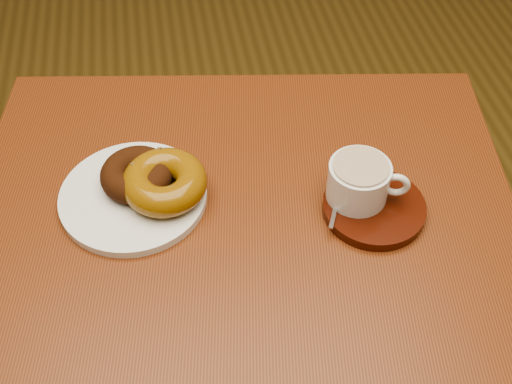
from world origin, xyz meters
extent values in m
cube|color=brown|center=(0.20, 0.19, 0.72)|extent=(0.87, 0.70, 0.03)
cylinder|color=#4E2F16|center=(-0.11, 0.50, 0.35)|extent=(0.04, 0.04, 0.71)
cylinder|color=#4E2F16|center=(0.59, 0.39, 0.35)|extent=(0.04, 0.04, 0.71)
cylinder|color=silver|center=(0.05, 0.22, 0.74)|extent=(0.29, 0.29, 0.01)
torus|color=#34180A|center=(0.06, 0.24, 0.77)|extent=(0.11, 0.11, 0.04)
torus|color=#81550E|center=(0.10, 0.22, 0.77)|extent=(0.16, 0.16, 0.04)
cube|color=#4E391A|center=(0.13, 0.22, 0.79)|extent=(0.01, 0.01, 0.00)
cube|color=#4E391A|center=(0.13, 0.24, 0.79)|extent=(0.01, 0.01, 0.00)
cube|color=#4E391A|center=(0.11, 0.25, 0.79)|extent=(0.01, 0.01, 0.00)
cube|color=#4E391A|center=(0.08, 0.25, 0.79)|extent=(0.01, 0.01, 0.00)
cube|color=#4E391A|center=(0.07, 0.24, 0.79)|extent=(0.01, 0.01, 0.00)
cube|color=#4E391A|center=(0.06, 0.22, 0.79)|extent=(0.01, 0.01, 0.00)
cube|color=#4E391A|center=(0.07, 0.19, 0.79)|extent=(0.01, 0.01, 0.00)
cube|color=#4E391A|center=(0.08, 0.18, 0.79)|extent=(0.01, 0.01, 0.00)
cube|color=#4E391A|center=(0.11, 0.18, 0.79)|extent=(0.01, 0.01, 0.00)
cube|color=#4E391A|center=(0.13, 0.19, 0.79)|extent=(0.01, 0.01, 0.00)
cylinder|color=#371107|center=(0.38, 0.14, 0.74)|extent=(0.17, 0.17, 0.02)
cylinder|color=silver|center=(0.36, 0.16, 0.78)|extent=(0.09, 0.09, 0.06)
cylinder|color=brown|center=(0.36, 0.16, 0.81)|extent=(0.08, 0.08, 0.00)
torus|color=silver|center=(0.41, 0.15, 0.78)|extent=(0.04, 0.02, 0.04)
ellipsoid|color=silver|center=(0.35, 0.18, 0.76)|extent=(0.02, 0.03, 0.01)
cube|color=silver|center=(0.33, 0.14, 0.76)|extent=(0.04, 0.07, 0.00)
camera|label=1|loc=(0.12, -0.41, 1.43)|focal=45.00mm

